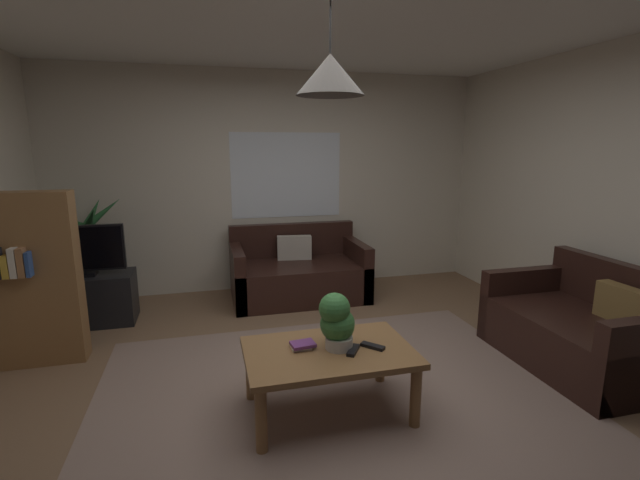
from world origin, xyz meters
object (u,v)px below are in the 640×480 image
(book_on_table_0, at_px, (301,347))
(potted_plant_on_table, at_px, (337,320))
(remote_on_table_0, at_px, (353,350))
(potted_palm_corner, at_px, (86,259))
(tv, at_px, (81,250))
(remote_on_table_1, at_px, (373,346))
(book_on_table_1, at_px, (303,344))
(tv_stand, at_px, (87,299))
(couch_right_side, at_px, (581,332))
(pendant_lamp, at_px, (330,75))
(couch_under_window, at_px, (298,275))
(coffee_table, at_px, (329,359))
(bookshelf_corner, at_px, (30,279))

(book_on_table_0, height_order, potted_plant_on_table, potted_plant_on_table)
(remote_on_table_0, bearing_deg, potted_palm_corner, -17.88)
(tv, bearing_deg, remote_on_table_1, -43.63)
(book_on_table_0, distance_m, tv, 2.65)
(potted_plant_on_table, bearing_deg, remote_on_table_0, -45.62)
(book_on_table_0, height_order, book_on_table_1, book_on_table_1)
(remote_on_table_0, xyz_separation_m, tv_stand, (-2.05, 2.14, -0.21))
(couch_right_side, xyz_separation_m, tv_stand, (-4.05, 1.94, -0.02))
(book_on_table_1, relative_size, pendant_lamp, 0.26)
(couch_under_window, bearing_deg, potted_palm_corner, 175.94)
(book_on_table_0, distance_m, potted_palm_corner, 3.01)
(potted_plant_on_table, bearing_deg, potted_palm_corner, 129.59)
(tv, bearing_deg, couch_under_window, 7.01)
(coffee_table, xyz_separation_m, potted_palm_corner, (-1.98, 2.47, 0.19))
(book_on_table_0, bearing_deg, tv, 131.33)
(couch_under_window, height_order, coffee_table, couch_under_window)
(remote_on_table_0, xyz_separation_m, bookshelf_corner, (-2.24, 1.34, 0.25))
(couch_under_window, bearing_deg, remote_on_table_0, -93.32)
(book_on_table_0, relative_size, tv_stand, 0.14)
(potted_plant_on_table, relative_size, tv_stand, 0.42)
(couch_under_window, bearing_deg, tv, -172.99)
(potted_plant_on_table, bearing_deg, book_on_table_1, 168.83)
(book_on_table_0, distance_m, remote_on_table_0, 0.34)
(pendant_lamp, bearing_deg, tv_stand, 132.77)
(coffee_table, relative_size, tv, 1.36)
(book_on_table_0, relative_size, book_on_table_1, 0.84)
(remote_on_table_1, height_order, tv, tv)
(remote_on_table_1, height_order, tv_stand, tv_stand)
(coffee_table, xyz_separation_m, bookshelf_corner, (-2.10, 1.27, 0.33))
(tv, bearing_deg, coffee_table, -46.93)
(tv_stand, relative_size, bookshelf_corner, 0.64)
(coffee_table, xyz_separation_m, remote_on_table_1, (0.28, -0.05, 0.08))
(remote_on_table_1, relative_size, tv_stand, 0.18)
(couch_right_side, relative_size, coffee_table, 1.24)
(coffee_table, distance_m, tv_stand, 2.82)
(book_on_table_1, bearing_deg, couch_right_side, 1.81)
(couch_under_window, relative_size, bookshelf_corner, 1.08)
(tv_stand, bearing_deg, tv, -90.00)
(tv, distance_m, pendant_lamp, 3.12)
(couch_under_window, height_order, book_on_table_1, couch_under_window)
(coffee_table, distance_m, remote_on_table_1, 0.30)
(remote_on_table_0, height_order, bookshelf_corner, bookshelf_corner)
(book_on_table_0, relative_size, bookshelf_corner, 0.09)
(coffee_table, relative_size, potted_palm_corner, 0.88)
(remote_on_table_1, xyz_separation_m, tv, (-2.20, 2.09, 0.30))
(potted_plant_on_table, bearing_deg, remote_on_table_1, -15.71)
(couch_right_side, bearing_deg, coffee_table, -86.49)
(couch_right_side, relative_size, potted_palm_corner, 1.09)
(book_on_table_1, relative_size, remote_on_table_1, 0.96)
(coffee_table, bearing_deg, book_on_table_0, 158.69)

